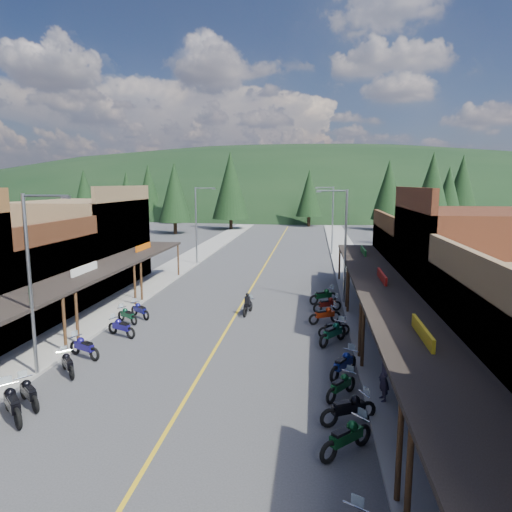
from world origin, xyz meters
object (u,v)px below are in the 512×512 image
(bike_east_3, at_px, (346,436))
(bike_east_6, at_px, (343,363))
(bike_west_4, at_px, (29,391))
(bike_east_7, at_px, (333,332))
(bike_west_5, at_px, (68,363))
(pine_7, at_px, (149,188))
(bike_east_10, at_px, (327,303))
(pine_1, at_px, (175,189))
(bike_west_3, at_px, (12,402))
(shop_east_3, at_px, (432,263))
(pine_11, at_px, (432,193))
(pine_10, at_px, (174,193))
(bike_east_5, at_px, (341,384))
(pine_2, at_px, (231,185))
(bike_east_4, at_px, (349,407))
(bike_east_9, at_px, (325,314))
(bike_west_7, at_px, (121,326))
(shop_west_3, at_px, (84,243))
(pine_5, at_px, (462,185))
(pine_4, at_px, (389,190))
(streetlight_3, at_px, (331,217))
(pedestrian_east_a, at_px, (384,380))
(pine_8, at_px, (127,200))
(rider_on_bike, at_px, (248,305))
(streetlight_0, at_px, (33,277))
(pine_9, at_px, (448,197))
(streetlight_2, at_px, (343,241))
(bike_west_6, at_px, (84,346))
(bike_west_8, at_px, (127,314))
(pedestrian_east_b, at_px, (356,275))
(shop_east_2, at_px, (479,275))
(pine_3, at_px, (309,193))
(bike_east_11, at_px, (323,295))
(bike_west_9, at_px, (140,309))
(pine_0, at_px, (84,193))

(bike_east_3, bearing_deg, bike_east_6, 132.83)
(bike_west_4, xyz_separation_m, bike_east_7, (11.77, 8.32, 0.08))
(bike_west_5, height_order, bike_east_6, bike_east_6)
(pine_7, xyz_separation_m, bike_east_10, (37.90, -70.18, -6.66))
(pine_1, xyz_separation_m, bike_west_3, (18.28, -79.60, -6.57))
(shop_east_3, bearing_deg, pine_11, 76.83)
(pine_10, distance_m, bike_east_5, 61.65)
(pine_2, bearing_deg, bike_east_10, -73.05)
(bike_east_4, relative_size, bike_east_6, 0.98)
(bike_west_3, bearing_deg, bike_west_4, 46.15)
(bike_east_6, relative_size, bike_east_9, 1.04)
(bike_east_7, bearing_deg, bike_west_7, -142.98)
(shop_west_3, relative_size, pine_5, 0.78)
(bike_east_7, bearing_deg, shop_west_3, -174.54)
(shop_west_3, relative_size, bike_west_3, 4.64)
(pine_2, xyz_separation_m, pine_4, (28.00, 2.00, -0.75))
(streetlight_3, distance_m, pedestrian_east_a, 36.88)
(pine_8, bearing_deg, bike_east_6, -57.46)
(pine_7, distance_m, bike_east_10, 80.04)
(pine_4, distance_m, rider_on_bike, 58.37)
(streetlight_0, xyz_separation_m, bike_east_9, (12.62, 9.27, -3.86))
(bike_east_4, bearing_deg, pine_8, -176.84)
(shop_west_3, bearing_deg, pine_9, 41.73)
(bike_east_9, bearing_deg, pine_9, 126.98)
(shop_west_3, xyz_separation_m, pine_1, (-10.22, 58.70, 3.72))
(pine_2, bearing_deg, streetlight_2, -71.27)
(pine_2, distance_m, bike_east_6, 64.87)
(pine_4, xyz_separation_m, pine_7, (-50.00, 16.00, 0.00))
(pine_7, bearing_deg, bike_west_3, -72.93)
(pine_8, relative_size, bike_west_6, 4.74)
(bike_west_4, height_order, bike_east_10, bike_west_4)
(bike_east_7, relative_size, bike_east_10, 1.14)
(bike_west_8, height_order, bike_east_3, bike_east_3)
(streetlight_0, relative_size, rider_on_bike, 3.98)
(pine_2, height_order, bike_west_3, pine_2)
(bike_west_7, height_order, bike_east_7, bike_east_7)
(pine_5, xyz_separation_m, bike_east_6, (-27.70, -76.36, -7.36))
(pedestrian_east_b, bearing_deg, bike_east_6, 44.21)
(pine_8, distance_m, bike_west_6, 46.85)
(shop_east_2, bearing_deg, bike_west_6, -164.70)
(bike_east_10, bearing_deg, pine_9, 126.18)
(pine_3, xyz_separation_m, pine_9, (20.00, -21.00, -0.10))
(shop_east_2, relative_size, bike_east_7, 4.69)
(bike_east_11, distance_m, pedestrian_east_a, 14.75)
(pine_4, bearing_deg, pine_10, -164.48)
(bike_west_9, relative_size, bike_east_10, 0.98)
(bike_east_5, distance_m, pedestrian_east_a, 1.67)
(rider_on_bike, bearing_deg, pine_0, 132.90)
(pine_4, distance_m, bike_west_7, 65.28)
(streetlight_2, distance_m, bike_west_8, 15.05)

